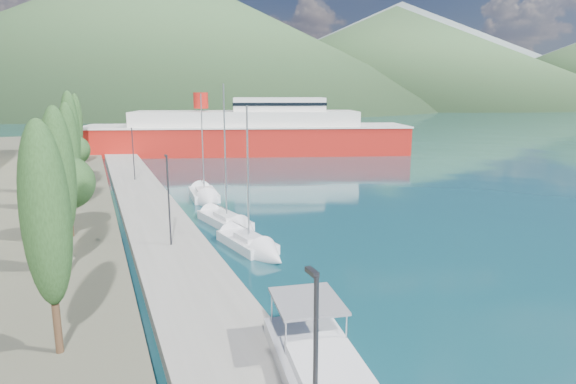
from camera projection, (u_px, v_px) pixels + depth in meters
name	position (u px, v px, depth m)	size (l,w,h in m)	color
ground	(142.00, 133.00, 132.94)	(1400.00, 1400.00, 0.00)	#103C46
quay	(149.00, 208.00, 44.38)	(5.00, 88.00, 0.80)	gray
hills_far	(209.00, 40.00, 620.48)	(1480.00, 900.00, 180.00)	slate
hills_near	(231.00, 44.00, 388.13)	(1010.00, 520.00, 115.00)	#375631
tree_row	(71.00, 149.00, 45.07)	(3.83, 64.92, 10.35)	#47301E
lamp_posts	(165.00, 193.00, 33.03)	(0.15, 49.67, 6.06)	#2D2D33
sailboat_near	(259.00, 250.00, 32.91)	(3.53, 7.86, 10.89)	silver
sailboat_mid	(236.00, 227.00, 38.60)	(3.83, 8.91, 12.43)	silver
sailboat_far	(206.00, 199.00, 48.47)	(3.23, 8.19, 11.77)	silver
ferry	(248.00, 134.00, 86.65)	(58.58, 29.45, 11.45)	#B51A12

